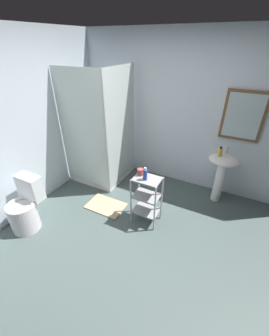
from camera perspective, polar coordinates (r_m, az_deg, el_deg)
ground_plane at (r=2.94m, az=-0.83°, el=-20.79°), size 4.20×4.20×0.02m
wall_back at (r=3.70m, az=13.20°, el=13.83°), size 4.20×0.14×2.50m
wall_left at (r=3.32m, az=-30.83°, el=8.23°), size 0.10×4.20×2.50m
shower_stall at (r=3.95m, az=-8.49°, el=3.01°), size 0.92×0.92×2.00m
pedestal_sink at (r=3.56m, az=22.55°, el=-0.46°), size 0.46×0.37×0.81m
sink_faucet at (r=3.54m, az=23.71°, el=4.33°), size 0.03×0.03×0.10m
toilet at (r=3.32m, az=-27.31°, el=-9.73°), size 0.37×0.49×0.76m
storage_cart at (r=2.98m, az=3.27°, el=-7.72°), size 0.38×0.28×0.74m
hand_soap_bottle at (r=3.43m, az=22.06°, el=4.09°), size 0.06×0.06×0.14m
shampoo_bottle_blue at (r=2.73m, az=2.87°, el=-1.75°), size 0.06×0.06×0.18m
rinse_cup at (r=2.84m, az=1.55°, el=-1.08°), size 0.08×0.08×0.09m
bath_mat at (r=3.51m, az=-7.73°, el=-10.04°), size 0.60×0.40×0.02m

